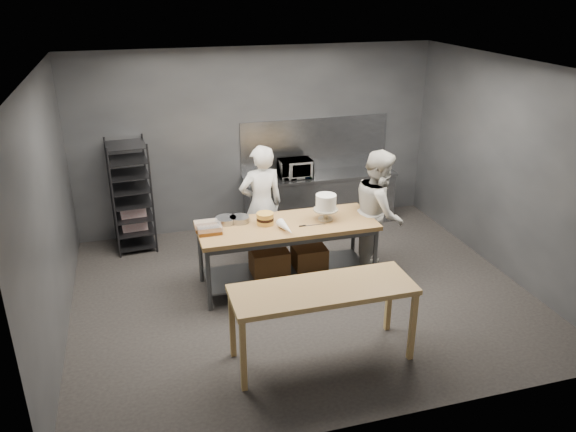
# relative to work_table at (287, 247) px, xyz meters

# --- Properties ---
(ground) EXTENTS (6.00, 6.00, 0.00)m
(ground) POSITION_rel_work_table_xyz_m (0.12, -0.31, -0.57)
(ground) COLOR black
(ground) RESTS_ON ground
(back_wall) EXTENTS (6.00, 0.04, 3.00)m
(back_wall) POSITION_rel_work_table_xyz_m (0.12, 2.19, 0.93)
(back_wall) COLOR #4C4F54
(back_wall) RESTS_ON ground
(work_table) EXTENTS (2.40, 0.90, 0.92)m
(work_table) POSITION_rel_work_table_xyz_m (0.00, 0.00, 0.00)
(work_table) COLOR olive
(work_table) RESTS_ON ground
(near_counter) EXTENTS (2.00, 0.70, 0.90)m
(near_counter) POSITION_rel_work_table_xyz_m (-0.08, -1.71, 0.24)
(near_counter) COLOR #9D6C41
(near_counter) RESTS_ON ground
(back_counter) EXTENTS (2.60, 0.60, 0.90)m
(back_counter) POSITION_rel_work_table_xyz_m (1.12, 1.87, -0.12)
(back_counter) COLOR slate
(back_counter) RESTS_ON ground
(splashback_panel) EXTENTS (2.60, 0.02, 0.90)m
(splashback_panel) POSITION_rel_work_table_xyz_m (1.12, 2.17, 0.78)
(splashback_panel) COLOR slate
(splashback_panel) RESTS_ON back_counter
(speed_rack) EXTENTS (0.65, 0.69, 1.75)m
(speed_rack) POSITION_rel_work_table_xyz_m (-1.99, 1.79, 0.28)
(speed_rack) COLOR black
(speed_rack) RESTS_ON ground
(chef_behind) EXTENTS (0.70, 0.50, 1.81)m
(chef_behind) POSITION_rel_work_table_xyz_m (-0.16, 0.78, 0.33)
(chef_behind) COLOR white
(chef_behind) RESTS_ON ground
(chef_right) EXTENTS (0.97, 1.08, 1.81)m
(chef_right) POSITION_rel_work_table_xyz_m (1.37, 0.05, 0.33)
(chef_right) COLOR silver
(chef_right) RESTS_ON ground
(microwave) EXTENTS (0.54, 0.37, 0.30)m
(microwave) POSITION_rel_work_table_xyz_m (0.68, 1.87, 0.48)
(microwave) COLOR black
(microwave) RESTS_ON back_counter
(frosted_cake_stand) EXTENTS (0.34, 0.34, 0.36)m
(frosted_cake_stand) POSITION_rel_work_table_xyz_m (0.54, -0.02, 0.58)
(frosted_cake_stand) COLOR #B3A98F
(frosted_cake_stand) RESTS_ON work_table
(layer_cake) EXTENTS (0.23, 0.23, 0.16)m
(layer_cake) POSITION_rel_work_table_xyz_m (-0.28, 0.06, 0.43)
(layer_cake) COLOR gold
(layer_cake) RESTS_ON work_table
(cake_pans) EXTENTS (0.46, 0.30, 0.07)m
(cake_pans) POSITION_rel_work_table_xyz_m (-0.70, 0.24, 0.39)
(cake_pans) COLOR gray
(cake_pans) RESTS_ON work_table
(piping_bag) EXTENTS (0.18, 0.39, 0.12)m
(piping_bag) POSITION_rel_work_table_xyz_m (-0.08, -0.27, 0.41)
(piping_bag) COLOR white
(piping_bag) RESTS_ON work_table
(offset_spatula) EXTENTS (0.36, 0.02, 0.02)m
(offset_spatula) POSITION_rel_work_table_xyz_m (0.26, -0.15, 0.35)
(offset_spatula) COLOR slate
(offset_spatula) RESTS_ON work_table
(pastry_clamshells) EXTENTS (0.33, 0.34, 0.11)m
(pastry_clamshells) POSITION_rel_work_table_xyz_m (-1.05, 0.03, 0.40)
(pastry_clamshells) COLOR #9E5E1F
(pastry_clamshells) RESTS_ON work_table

